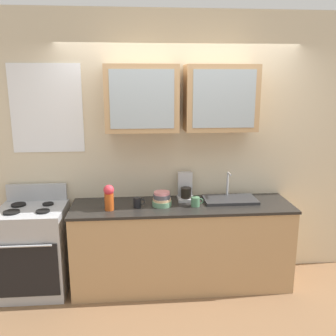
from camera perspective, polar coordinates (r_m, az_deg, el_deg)
ground_plane at (r=4.17m, az=2.09°, el=-17.35°), size 10.00×10.00×0.00m
back_wall_unit at (r=3.94m, az=1.64°, el=4.65°), size 4.14×0.44×2.83m
counter at (r=3.96m, az=2.15°, el=-11.78°), size 2.26×0.62×0.89m
stove_range at (r=4.08m, az=-20.02°, el=-11.77°), size 0.65×0.63×1.07m
sink_faucet at (r=3.95m, az=9.56°, el=-4.75°), size 0.55×0.32×0.29m
bowl_stack at (r=3.74m, az=-0.95°, el=-4.84°), size 0.20×0.20×0.15m
vase at (r=3.64m, az=-9.12°, el=-4.40°), size 0.10×0.10×0.26m
cup_near_sink at (r=3.74m, az=4.29°, el=-5.21°), size 0.12×0.09×0.10m
cup_near_bowls at (r=3.71m, az=-4.74°, el=-5.33°), size 0.11×0.08×0.10m
coffee_maker at (r=3.94m, az=2.71°, el=-3.32°), size 0.17×0.20×0.29m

